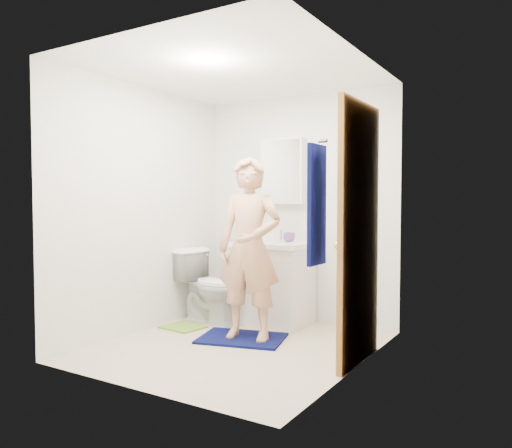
{
  "coord_description": "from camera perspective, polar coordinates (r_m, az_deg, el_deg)",
  "views": [
    {
      "loc": [
        2.42,
        -3.6,
        1.27
      ],
      "look_at": [
        0.05,
        0.25,
        1.07
      ],
      "focal_mm": 35.0,
      "sensor_mm": 36.0,
      "label": 1
    }
  ],
  "objects": [
    {
      "name": "wall_right",
      "position": [
        3.83,
        11.6,
        1.44
      ],
      "size": [
        0.02,
        2.4,
        2.4
      ],
      "primitive_type": "cube",
      "color": "silver",
      "rests_on": "ground"
    },
    {
      "name": "towel_hook",
      "position": [
        3.34,
        7.64,
        9.39
      ],
      "size": [
        0.06,
        0.02,
        0.02
      ],
      "primitive_type": "cylinder",
      "rotation": [
        0.0,
        1.57,
        0.0
      ],
      "color": "silver",
      "rests_on": "wall_right"
    },
    {
      "name": "floor",
      "position": [
        4.52,
        -2.3,
        -13.91
      ],
      "size": [
        2.2,
        2.4,
        0.02
      ],
      "primitive_type": "cube",
      "color": "beige",
      "rests_on": "ground"
    },
    {
      "name": "bath_mat",
      "position": [
        4.72,
        -1.63,
        -12.92
      ],
      "size": [
        0.88,
        0.73,
        0.02
      ],
      "primitive_type": "cube",
      "rotation": [
        0.0,
        0.0,
        0.27
      ],
      "color": "#070C45",
      "rests_on": "floor"
    },
    {
      "name": "man",
      "position": [
        4.54,
        -0.76,
        -2.79
      ],
      "size": [
        0.66,
        0.5,
        1.65
      ],
      "primitive_type": "imported",
      "rotation": [
        0.0,
        0.0,
        0.18
      ],
      "color": "tan",
      "rests_on": "bath_mat"
    },
    {
      "name": "countertop",
      "position": [
        5.21,
        1.92,
        -2.36
      ],
      "size": [
        0.79,
        0.59,
        0.05
      ],
      "primitive_type": "cube",
      "color": "white",
      "rests_on": "vanity_cabinet"
    },
    {
      "name": "door_knob",
      "position": [
        3.72,
        9.44,
        -2.44
      ],
      "size": [
        0.07,
        0.07,
        0.07
      ],
      "primitive_type": "sphere",
      "color": "gold",
      "rests_on": "door"
    },
    {
      "name": "towel",
      "position": [
        3.33,
        6.97,
        2.17
      ],
      "size": [
        0.03,
        0.24,
        0.8
      ],
      "primitive_type": "cube",
      "color": "#070C45",
      "rests_on": "wall_right"
    },
    {
      "name": "sink_basin",
      "position": [
        5.21,
        1.92,
        -2.2
      ],
      "size": [
        0.4,
        0.4,
        0.03
      ],
      "primitive_type": "cylinder",
      "color": "white",
      "rests_on": "countertop"
    },
    {
      "name": "wall_back",
      "position": [
        5.38,
        4.87,
        1.78
      ],
      "size": [
        2.2,
        0.02,
        2.4
      ],
      "primitive_type": "cube",
      "color": "silver",
      "rests_on": "ground"
    },
    {
      "name": "wall_front",
      "position": [
        3.4,
        -13.76,
        1.28
      ],
      "size": [
        2.2,
        0.02,
        2.4
      ],
      "primitive_type": "cube",
      "color": "silver",
      "rests_on": "ground"
    },
    {
      "name": "faucet",
      "position": [
        5.36,
        2.88,
        -1.31
      ],
      "size": [
        0.03,
        0.03,
        0.12
      ],
      "primitive_type": "cylinder",
      "color": "silver",
      "rests_on": "countertop"
    },
    {
      "name": "green_rug",
      "position": [
        5.18,
        -8.35,
        -11.56
      ],
      "size": [
        0.43,
        0.37,
        0.02
      ],
      "primitive_type": "cube",
      "rotation": [
        0.0,
        0.0,
        -0.12
      ],
      "color": "#78A336",
      "rests_on": "floor"
    },
    {
      "name": "soap_dispenser",
      "position": [
        5.34,
        -0.97,
        -0.89
      ],
      "size": [
        0.11,
        0.11,
        0.2
      ],
      "primitive_type": "imported",
      "rotation": [
        0.0,
        0.0,
        0.29
      ],
      "color": "#BA5679",
      "rests_on": "countertop"
    },
    {
      "name": "ceiling",
      "position": [
        4.48,
        -2.35,
        17.26
      ],
      "size": [
        2.2,
        2.4,
        0.02
      ],
      "primitive_type": "cube",
      "color": "white",
      "rests_on": "ground"
    },
    {
      "name": "vanity_cabinet",
      "position": [
        5.27,
        1.92,
        -6.97
      ],
      "size": [
        0.75,
        0.55,
        0.8
      ],
      "primitive_type": "cube",
      "color": "white",
      "rests_on": "floor"
    },
    {
      "name": "toothbrush_cup",
      "position": [
        5.24,
        3.79,
        -1.53
      ],
      "size": [
        0.16,
        0.16,
        0.1
      ],
      "primitive_type": "imported",
      "rotation": [
        0.0,
        0.0,
        -0.3
      ],
      "color": "#764599",
      "rests_on": "countertop"
    },
    {
      "name": "mirror_panel",
      "position": [
        5.35,
        2.8,
        6.07
      ],
      "size": [
        0.46,
        0.01,
        0.66
      ],
      "primitive_type": "cube",
      "color": "white",
      "rests_on": "wall_back"
    },
    {
      "name": "medicine_cabinet",
      "position": [
        5.4,
        3.12,
        6.04
      ],
      "size": [
        0.5,
        0.12,
        0.7
      ],
      "primitive_type": "cube",
      "color": "white",
      "rests_on": "wall_back"
    },
    {
      "name": "door",
      "position": [
        4.0,
        11.71,
        -1.03
      ],
      "size": [
        0.05,
        0.8,
        2.05
      ],
      "primitive_type": "cube",
      "color": "#A66B2D",
      "rests_on": "ground"
    },
    {
      "name": "toilet",
      "position": [
        5.31,
        -5.09,
        -7.05
      ],
      "size": [
        0.8,
        0.5,
        0.77
      ],
      "primitive_type": "imported",
      "rotation": [
        0.0,
        0.0,
        1.48
      ],
      "color": "white",
      "rests_on": "floor"
    },
    {
      "name": "wall_left",
      "position": [
        5.04,
        -12.86,
        1.68
      ],
      "size": [
        0.02,
        2.4,
        2.4
      ],
      "primitive_type": "cube",
      "color": "silver",
      "rests_on": "ground"
    }
  ]
}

